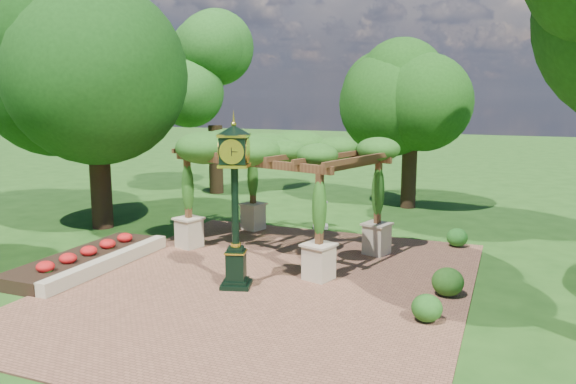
% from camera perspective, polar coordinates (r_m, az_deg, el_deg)
% --- Properties ---
extents(ground, '(120.00, 120.00, 0.00)m').
position_cam_1_polar(ground, '(13.86, -3.94, -10.68)').
color(ground, '#1E4714').
rests_on(ground, ground).
extents(brick_plaza, '(10.00, 12.00, 0.04)m').
position_cam_1_polar(brick_plaza, '(14.70, -2.22, -9.35)').
color(brick_plaza, brown).
rests_on(brick_plaza, ground).
extents(border_wall, '(0.35, 5.00, 0.40)m').
position_cam_1_polar(border_wall, '(16.61, -17.71, -6.89)').
color(border_wall, '#C6B793').
rests_on(border_wall, ground).
extents(flower_bed, '(1.50, 5.00, 0.36)m').
position_cam_1_polar(flower_bed, '(17.18, -20.03, -6.53)').
color(flower_bed, red).
rests_on(flower_bed, ground).
extents(pedestal_clock, '(1.02, 1.02, 4.18)m').
position_cam_1_polar(pedestal_clock, '(13.90, -5.43, 0.08)').
color(pedestal_clock, black).
rests_on(pedestal_clock, brick_plaza).
extents(pergola, '(6.68, 5.18, 3.70)m').
position_cam_1_polar(pergola, '(17.10, -0.75, 3.78)').
color(pergola, '#C8B594').
rests_on(pergola, brick_plaza).
extents(sundial, '(0.70, 0.70, 0.99)m').
position_cam_1_polar(sundial, '(20.69, 3.32, -2.47)').
color(sundial, '#97978F').
rests_on(sundial, ground).
extents(shrub_front, '(0.86, 0.86, 0.60)m').
position_cam_1_polar(shrub_front, '(12.65, 13.93, -11.37)').
color(shrub_front, '#1F5117').
rests_on(shrub_front, brick_plaza).
extents(shrub_mid, '(0.99, 0.99, 0.69)m').
position_cam_1_polar(shrub_mid, '(14.28, 15.92, -8.77)').
color(shrub_mid, '#235016').
rests_on(shrub_mid, brick_plaza).
extents(shrub_back, '(0.73, 0.73, 0.59)m').
position_cam_1_polar(shrub_back, '(18.83, 16.81, -4.44)').
color(shrub_back, '#256A1E').
rests_on(shrub_back, brick_plaza).
extents(tree_west_near, '(5.61, 5.61, 8.99)m').
position_cam_1_polar(tree_west_near, '(21.38, -19.17, 12.92)').
color(tree_west_near, '#331E14').
rests_on(tree_west_near, ground).
extents(tree_west_far, '(4.09, 4.09, 8.65)m').
position_cam_1_polar(tree_west_far, '(27.85, -7.53, 12.01)').
color(tree_west_far, black).
rests_on(tree_west_far, ground).
extents(tree_north, '(4.35, 4.35, 6.83)m').
position_cam_1_polar(tree_north, '(24.49, 12.46, 9.29)').
color(tree_north, '#372216').
rests_on(tree_north, ground).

